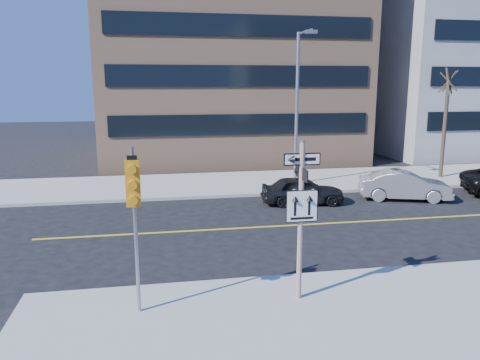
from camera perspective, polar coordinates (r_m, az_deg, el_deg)
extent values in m
plane|color=black|center=(14.72, 4.18, -10.46)|extent=(120.00, 120.00, 0.00)
cylinder|color=silver|center=(11.74, 7.37, -5.20)|extent=(0.13, 0.13, 4.00)
cylinder|color=gray|center=(11.32, 7.64, 4.68)|extent=(0.10, 0.10, 0.06)
cube|color=black|center=(11.38, 7.58, 2.53)|extent=(0.92, 0.03, 0.30)
cube|color=black|center=(11.44, 7.54, 0.80)|extent=(0.03, 0.92, 0.30)
cube|color=white|center=(11.54, 7.56, -3.18)|extent=(0.80, 0.03, 0.80)
cylinder|color=gray|center=(11.23, -12.60, -6.18)|extent=(0.09, 0.09, 4.00)
cube|color=orange|center=(10.73, -12.92, -0.40)|extent=(0.32, 0.22, 1.05)
sphere|color=#8C0705|center=(10.55, -13.03, 1.33)|extent=(0.17, 0.17, 0.17)
sphere|color=black|center=(10.61, -12.95, -0.53)|extent=(0.17, 0.17, 0.17)
sphere|color=black|center=(10.69, -12.86, -2.36)|extent=(0.17, 0.17, 0.17)
imported|color=black|center=(22.01, 7.61, -1.25)|extent=(1.87, 3.95, 1.30)
imported|color=gray|center=(23.97, 19.42, -0.63)|extent=(2.74, 4.52, 1.41)
cylinder|color=gray|center=(25.36, 6.93, 8.46)|extent=(0.18, 0.18, 8.00)
cylinder|color=gray|center=(24.49, 7.88, 17.46)|extent=(0.10, 2.20, 0.10)
cube|color=gray|center=(23.54, 8.66, 17.43)|extent=(0.55, 0.30, 0.16)
cylinder|color=#31271D|center=(29.62, 23.67, 5.89)|extent=(0.22, 0.22, 5.80)
cube|color=tan|center=(38.74, -2.23, 16.80)|extent=(18.00, 18.00, 18.00)
cube|color=gray|center=(46.28, 26.86, 12.89)|extent=(20.00, 16.00, 15.00)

